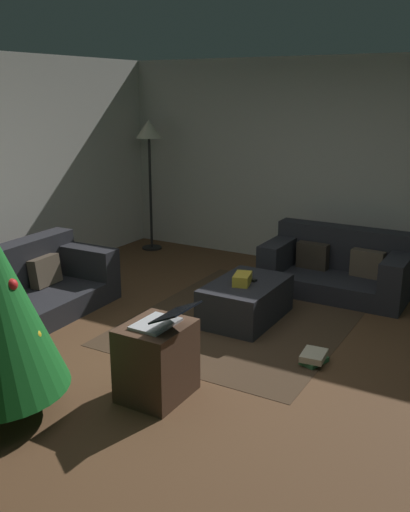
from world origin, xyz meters
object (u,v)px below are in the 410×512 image
at_px(side_table, 157,361).
at_px(book_stack, 314,357).
at_px(couch_left, 21,291).
at_px(ottoman, 246,301).
at_px(laptop, 163,319).
at_px(corner_lamp, 149,140).
at_px(couch_right, 339,267).
at_px(tv_remote, 249,279).
at_px(gift_box, 242,279).

relative_size(side_table, book_stack, 2.10).
height_order(couch_left, ottoman, couch_left).
relative_size(couch_left, book_stack, 7.03).
bearing_deg(book_stack, laptop, 144.63).
bearing_deg(ottoman, book_stack, -122.11).
bearing_deg(corner_lamp, laptop, -143.42).
distance_m(couch_right, book_stack, 1.90).
bearing_deg(book_stack, couch_right, 11.73).
relative_size(couch_left, couch_right, 1.20).
xyz_separation_m(side_table, corner_lamp, (3.35, 2.42, 1.26)).
height_order(tv_remote, book_stack, tv_remote).
relative_size(couch_right, corner_lamp, 0.87).
relative_size(couch_left, side_table, 3.35).
relative_size(couch_right, tv_remote, 9.85).
bearing_deg(ottoman, corner_lamp, 54.17).
bearing_deg(side_table, couch_left, 74.32).
height_order(ottoman, gift_box, gift_box).
distance_m(laptop, book_stack, 1.45).
bearing_deg(couch_right, side_table, 81.09).
relative_size(laptop, corner_lamp, 0.23).
height_order(couch_left, gift_box, couch_left).
height_order(couch_left, couch_right, couch_right).
xyz_separation_m(ottoman, gift_box, (-0.07, 0.01, 0.24)).
bearing_deg(book_stack, ottoman, 57.89).
bearing_deg(side_table, book_stack, -37.64).
bearing_deg(laptop, couch_left, 74.76).
bearing_deg(gift_box, couch_left, 117.60).
xyz_separation_m(couch_right, book_stack, (-1.85, -0.38, -0.22)).
xyz_separation_m(couch_left, tv_remote, (1.16, -1.96, 0.12)).
bearing_deg(corner_lamp, couch_right, -98.25).
xyz_separation_m(ottoman, side_table, (-1.66, -0.08, 0.09)).
height_order(gift_box, corner_lamp, corner_lamp).
bearing_deg(tv_remote, gift_box, -170.03).
distance_m(couch_left, couch_right, 3.43).
distance_m(gift_box, corner_lamp, 3.12).
relative_size(ottoman, gift_box, 3.81).
distance_m(couch_left, tv_remote, 2.28).
bearing_deg(couch_left, laptop, 72.95).
height_order(tv_remote, side_table, side_table).
relative_size(ottoman, laptop, 2.29).
bearing_deg(ottoman, gift_box, 171.56).
height_order(couch_right, ottoman, couch_right).
relative_size(laptop, book_stack, 1.56).
height_order(couch_right, laptop, laptop).
bearing_deg(side_table, ottoman, 2.90).
distance_m(couch_right, side_table, 2.96).
bearing_deg(ottoman, couch_left, 119.04).
bearing_deg(laptop, gift_box, 5.74).
bearing_deg(gift_box, book_stack, -118.65).
height_order(couch_right, corner_lamp, corner_lamp).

